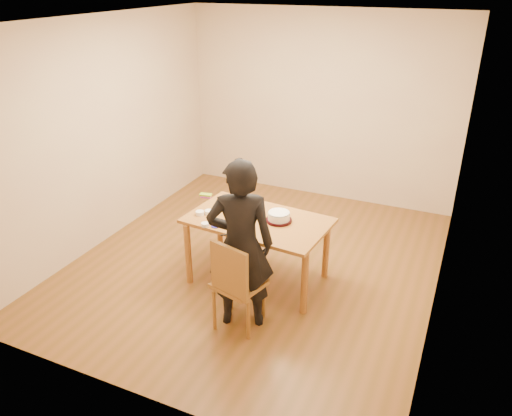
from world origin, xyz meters
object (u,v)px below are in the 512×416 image
at_px(person, 241,245).
at_px(dining_chair, 239,284).
at_px(dining_table, 258,221).
at_px(cake, 279,216).
at_px(cake_plate, 279,220).

bearing_deg(person, dining_chair, 67.49).
height_order(dining_table, cake, cake).
distance_m(dining_chair, cake, 0.90).
bearing_deg(cake, person, -95.01).
distance_m(dining_table, cake, 0.24).
distance_m(dining_table, cake_plate, 0.22).
xyz_separation_m(dining_chair, cake, (0.07, 0.82, 0.36)).
bearing_deg(person, dining_table, -100.90).
height_order(dining_chair, cake_plate, cake_plate).
height_order(dining_table, cake_plate, cake_plate).
height_order(dining_chair, cake, cake).
relative_size(cake_plate, person, 0.16).
height_order(dining_chair, person, person).
height_order(cake_plate, person, person).
distance_m(dining_chair, cake_plate, 0.88).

